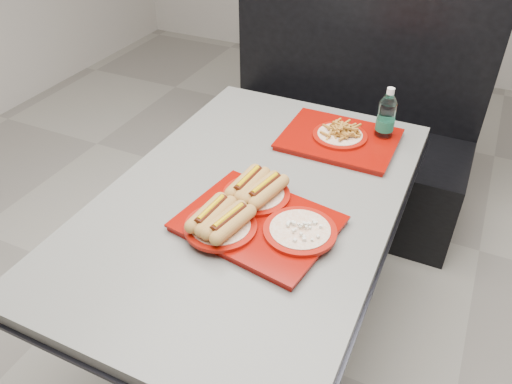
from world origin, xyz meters
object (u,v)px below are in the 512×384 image
at_px(diner_table, 251,234).
at_px(tray_far, 340,137).
at_px(booth_bench, 341,134).
at_px(tray_near, 254,215).
at_px(water_bottle, 386,119).

relative_size(diner_table, tray_far, 3.40).
xyz_separation_m(diner_table, booth_bench, (0.00, 1.09, -0.18)).
xyz_separation_m(diner_table, tray_far, (0.16, 0.44, 0.19)).
xyz_separation_m(booth_bench, tray_near, (0.07, -1.22, 0.38)).
distance_m(tray_near, water_bottle, 0.69).
xyz_separation_m(booth_bench, tray_far, (0.16, -0.65, 0.37)).
xyz_separation_m(diner_table, tray_near, (0.07, -0.12, 0.20)).
bearing_deg(diner_table, tray_near, -60.63).
xyz_separation_m(booth_bench, water_bottle, (0.30, -0.57, 0.44)).
height_order(booth_bench, tray_near, booth_bench).
bearing_deg(tray_far, booth_bench, 103.54).
height_order(booth_bench, water_bottle, booth_bench).
distance_m(diner_table, water_bottle, 0.66).
bearing_deg(tray_near, water_bottle, 70.20).
relative_size(booth_bench, water_bottle, 6.29).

